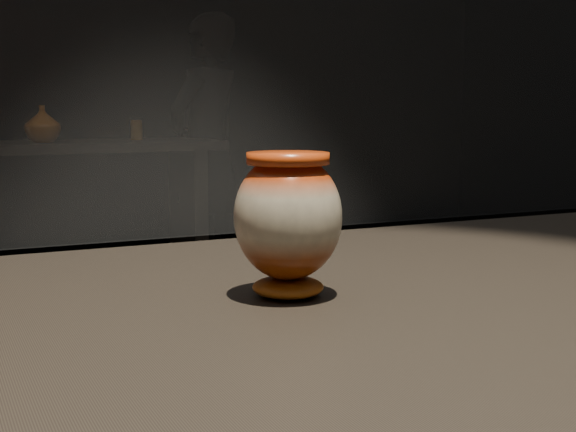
# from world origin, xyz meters

# --- Properties ---
(main_vase) EXTENTS (0.13, 0.13, 0.16)m
(main_vase) POSITION_xyz_m (0.01, 0.02, 0.99)
(main_vase) COLOR maroon
(main_vase) RESTS_ON display_plinth
(back_shelf) EXTENTS (2.00, 0.60, 0.90)m
(back_shelf) POSITION_xyz_m (0.23, 3.72, 0.64)
(back_shelf) COLOR black
(back_shelf) RESTS_ON ground
(back_vase_mid) EXTENTS (0.24, 0.24, 0.20)m
(back_vase_mid) POSITION_xyz_m (0.27, 3.67, 1.00)
(back_vase_mid) COLOR maroon
(back_vase_mid) RESTS_ON back_shelf
(back_vase_right) EXTENTS (0.07, 0.07, 0.11)m
(back_vase_right) POSITION_xyz_m (0.80, 3.77, 0.96)
(back_vase_right) COLOR #976916
(back_vase_right) RESTS_ON back_shelf
(visitor) EXTENTS (0.72, 0.66, 1.65)m
(visitor) POSITION_xyz_m (1.27, 3.90, 0.82)
(visitor) COLOR black
(visitor) RESTS_ON ground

